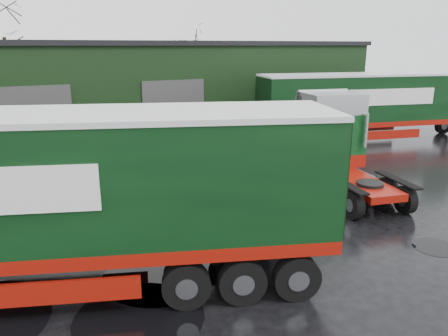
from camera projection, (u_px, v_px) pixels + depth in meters
The scene contains 12 objects.
ground at pixel (282, 232), 14.66m from camera, with size 100.00×100.00×0.00m, color black.
warehouse at pixel (141, 86), 31.57m from camera, with size 32.40×12.40×6.30m.
hero_tractor at pixel (350, 147), 17.61m from camera, with size 2.82×6.65×4.13m, color #0B3B15, non-canonical shape.
trailer_left at pixel (33, 206), 10.54m from camera, with size 3.03×14.80×4.60m, color silver, non-canonical shape.
lorry_right at pixel (360, 108), 27.48m from camera, with size 2.89×16.67×4.38m, color silver, non-canonical shape.
wash_bucket at pixel (371, 178), 20.07m from camera, with size 0.30×0.30×0.28m, color #072A9A.
tree_back_a at pixel (7, 61), 35.82m from camera, with size 4.40×4.40×9.50m, color black, non-canonical shape.
tree_back_b at pixel (186, 69), 43.55m from camera, with size 4.40×4.40×7.50m, color black, non-canonical shape.
puddle_0 at pixel (160, 275), 11.87m from camera, with size 3.11×3.11×0.01m, color black.
puddle_1 at pixel (362, 196), 18.14m from camera, with size 2.12×2.12×0.01m, color black.
puddle_3 at pixel (436, 247), 13.53m from camera, with size 1.41×1.41×0.01m, color black.
puddle_4 at pixel (139, 317), 10.05m from camera, with size 3.03×3.03×0.01m, color black.
Camera 1 is at (-8.26, -10.88, 6.06)m, focal length 35.00 mm.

